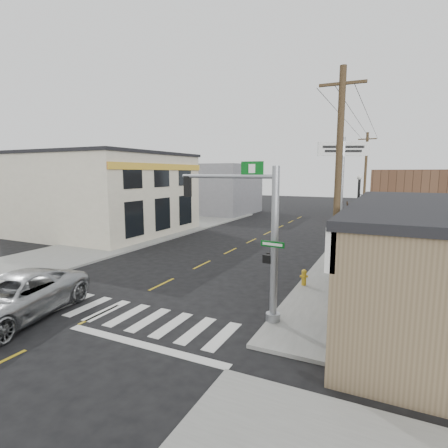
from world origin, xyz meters
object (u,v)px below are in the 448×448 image
at_px(lamp_post, 359,216).
at_px(utility_pole_near, 337,195).
at_px(utility_pole_far, 365,182).
at_px(bare_tree, 368,212).
at_px(guide_sign, 349,250).
at_px(dance_center_sign, 343,166).
at_px(traffic_signal_pole, 256,227).
at_px(fire_hydrant, 304,277).
at_px(suv, 13,298).

height_order(lamp_post, utility_pole_near, utility_pole_near).
bearing_deg(utility_pole_far, bare_tree, -80.13).
xyz_separation_m(guide_sign, bare_tree, (0.81, -2.40, 1.98)).
height_order(dance_center_sign, utility_pole_near, utility_pole_near).
bearing_deg(guide_sign, traffic_signal_pole, -128.84).
height_order(guide_sign, lamp_post, lamp_post).
relative_size(dance_center_sign, utility_pole_near, 0.89).
height_order(lamp_post, dance_center_sign, dance_center_sign).
height_order(traffic_signal_pole, bare_tree, traffic_signal_pole).
height_order(dance_center_sign, utility_pole_far, utility_pole_far).
height_order(traffic_signal_pole, utility_pole_far, utility_pole_far).
height_order(fire_hydrant, lamp_post, lamp_post).
bearing_deg(bare_tree, guide_sign, 108.65).
xyz_separation_m(guide_sign, utility_pole_far, (-0.59, 16.85, 2.61)).
bearing_deg(dance_center_sign, guide_sign, -104.97).
relative_size(guide_sign, lamp_post, 0.55).
relative_size(suv, fire_hydrant, 7.70).
xyz_separation_m(traffic_signal_pole, utility_pole_near, (2.52, 1.07, 1.10)).
bearing_deg(utility_pole_near, fire_hydrant, 116.21).
distance_m(suv, utility_pole_far, 27.42).
relative_size(guide_sign, bare_tree, 0.58).
distance_m(dance_center_sign, bare_tree, 13.06).
xyz_separation_m(lamp_post, bare_tree, (0.75, -5.79, 0.82)).
bearing_deg(bare_tree, traffic_signal_pole, -146.70).
xyz_separation_m(lamp_post, utility_pole_far, (-0.65, 13.46, 1.46)).
height_order(guide_sign, utility_pole_near, utility_pole_near).
bearing_deg(dance_center_sign, lamp_post, -100.02).
relative_size(suv, utility_pole_far, 0.68).
distance_m(fire_hydrant, utility_pole_near, 5.52).
distance_m(traffic_signal_pole, fire_hydrant, 5.35).
relative_size(fire_hydrant, dance_center_sign, 0.10).
height_order(traffic_signal_pole, lamp_post, traffic_signal_pole).
height_order(bare_tree, utility_pole_near, utility_pole_near).
distance_m(suv, guide_sign, 13.63).
xyz_separation_m(suv, dance_center_sign, (9.00, 18.63, 5.01)).
distance_m(guide_sign, utility_pole_near, 4.47).
distance_m(bare_tree, utility_pole_near, 1.68).
height_order(suv, utility_pole_near, utility_pole_near).
xyz_separation_m(traffic_signal_pole, fire_hydrant, (0.76, 4.41, -2.92)).
relative_size(traffic_signal_pole, lamp_post, 1.10).
height_order(bare_tree, utility_pole_far, utility_pole_far).
distance_m(traffic_signal_pole, utility_pole_near, 2.95).
xyz_separation_m(suv, traffic_signal_pole, (8.04, 3.68, 2.65)).
height_order(suv, fire_hydrant, suv).
distance_m(guide_sign, fire_hydrant, 2.37).
distance_m(traffic_signal_pole, dance_center_sign, 15.17).
bearing_deg(lamp_post, utility_pole_far, 77.68).
xyz_separation_m(utility_pole_near, utility_pole_far, (-0.45, 20.47, -0.02)).
bearing_deg(bare_tree, lamp_post, 97.37).
bearing_deg(suv, utility_pole_near, 12.49).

